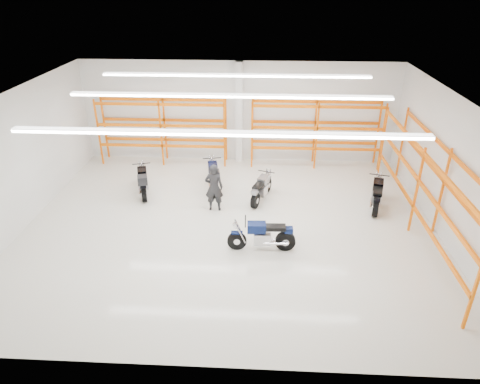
# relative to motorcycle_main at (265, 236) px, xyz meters

# --- Properties ---
(ground) EXTENTS (14.00, 14.00, 0.00)m
(ground) POSITION_rel_motorcycle_main_xyz_m (-1.19, 1.38, -0.49)
(ground) COLOR silver
(ground) RESTS_ON ground
(room_shell) EXTENTS (14.02, 12.02, 4.51)m
(room_shell) POSITION_rel_motorcycle_main_xyz_m (-1.19, 1.40, 2.79)
(room_shell) COLOR silver
(room_shell) RESTS_ON ground
(motorcycle_main) EXTENTS (2.14, 0.71, 1.05)m
(motorcycle_main) POSITION_rel_motorcycle_main_xyz_m (0.00, 0.00, 0.00)
(motorcycle_main) COLOR black
(motorcycle_main) RESTS_ON ground
(motorcycle_back_a) EXTENTS (0.98, 2.20, 1.15)m
(motorcycle_back_a) POSITION_rel_motorcycle_main_xyz_m (-4.74, 3.51, 0.06)
(motorcycle_back_a) COLOR black
(motorcycle_back_a) RESTS_ON ground
(motorcycle_back_b) EXTENTS (0.86, 2.34, 1.20)m
(motorcycle_back_b) POSITION_rel_motorcycle_main_xyz_m (-2.04, 4.07, 0.08)
(motorcycle_back_b) COLOR black
(motorcycle_back_b) RESTS_ON ground
(motorcycle_back_c) EXTENTS (0.92, 1.95, 0.99)m
(motorcycle_back_c) POSITION_rel_motorcycle_main_xyz_m (-0.14, 3.28, -0.03)
(motorcycle_back_c) COLOR black
(motorcycle_back_c) RESTS_ON ground
(motorcycle_back_d) EXTENTS (0.90, 2.16, 1.08)m
(motorcycle_back_d) POSITION_rel_motorcycle_main_xyz_m (4.12, 2.96, 0.01)
(motorcycle_back_d) COLOR black
(motorcycle_back_d) RESTS_ON ground
(standing_man) EXTENTS (0.67, 0.45, 1.81)m
(standing_man) POSITION_rel_motorcycle_main_xyz_m (-1.84, 2.48, 0.41)
(standing_man) COLOR black
(standing_man) RESTS_ON ground
(structural_column) EXTENTS (0.32, 0.32, 4.50)m
(structural_column) POSITION_rel_motorcycle_main_xyz_m (-1.19, 7.20, 1.76)
(structural_column) COLOR white
(structural_column) RESTS_ON ground
(pallet_racking_back_left) EXTENTS (5.67, 0.87, 3.00)m
(pallet_racking_back_left) POSITION_rel_motorcycle_main_xyz_m (-4.59, 6.86, 1.29)
(pallet_racking_back_left) COLOR #FD5C0C
(pallet_racking_back_left) RESTS_ON ground
(pallet_racking_back_right) EXTENTS (5.67, 0.87, 3.00)m
(pallet_racking_back_right) POSITION_rel_motorcycle_main_xyz_m (2.21, 6.86, 1.29)
(pallet_racking_back_right) COLOR #FD5C0C
(pallet_racking_back_right) RESTS_ON ground
(pallet_racking_side) EXTENTS (0.87, 9.07, 3.00)m
(pallet_racking_side) POSITION_rel_motorcycle_main_xyz_m (5.29, 1.38, 1.32)
(pallet_racking_side) COLOR #FD5C0C
(pallet_racking_side) RESTS_ON ground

